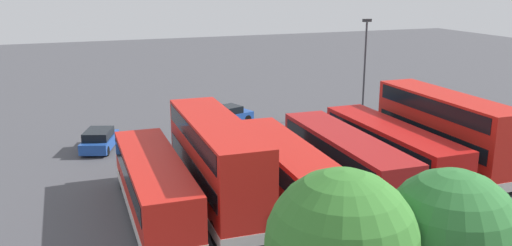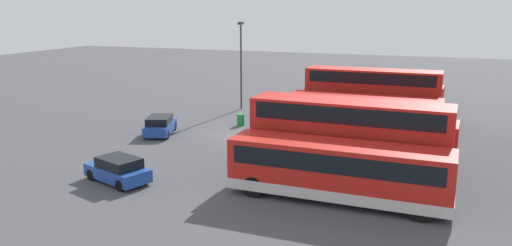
{
  "view_description": "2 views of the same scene",
  "coord_description": "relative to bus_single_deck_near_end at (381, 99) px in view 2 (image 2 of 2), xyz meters",
  "views": [
    {
      "loc": [
        14.72,
        35.14,
        11.38
      ],
      "look_at": [
        1.97,
        1.16,
        1.69
      ],
      "focal_mm": 38.3,
      "sensor_mm": 36.0,
      "label": 1
    },
    {
      "loc": [
        34.6,
        14.86,
        9.55
      ],
      "look_at": [
        2.07,
        2.48,
        1.55
      ],
      "focal_mm": 35.61,
      "sensor_mm": 36.0,
      "label": 2
    }
  ],
  "objects": [
    {
      "name": "bus_single_deck_seventh",
      "position": [
        21.21,
        0.61,
        0.0
      ],
      "size": [
        2.82,
        11.12,
        2.95
      ],
      "color": "red",
      "rests_on": "ground"
    },
    {
      "name": "car_small_green",
      "position": [
        12.57,
        -14.89,
        -0.92
      ],
      "size": [
        4.35,
        2.98,
        1.43
      ],
      "color": "#1E479E",
      "rests_on": "ground"
    },
    {
      "name": "bus_single_deck_fifth",
      "position": [
        14.29,
        0.65,
        0.0
      ],
      "size": [
        3.07,
        11.3,
        2.95
      ],
      "color": "red",
      "rests_on": "ground"
    },
    {
      "name": "ground_plane",
      "position": [
        10.58,
        -9.5,
        -1.62
      ],
      "size": [
        140.0,
        140.0,
        0.0
      ],
      "primitive_type": "plane",
      "color": "#47474C"
    },
    {
      "name": "bus_double_decker_sixth",
      "position": [
        18.02,
        0.52,
        0.83
      ],
      "size": [
        2.89,
        10.98,
        4.55
      ],
      "color": "red",
      "rests_on": "ground"
    },
    {
      "name": "box_truck_blue",
      "position": [
        -6.79,
        1.05,
        0.09
      ],
      "size": [
        2.59,
        7.52,
        3.2
      ],
      "color": "#595960",
      "rests_on": "ground"
    },
    {
      "name": "car_hatchback_silver",
      "position": [
        22.8,
        -11.37,
        -0.92
      ],
      "size": [
        2.98,
        4.3,
        1.43
      ],
      "color": "#1E479E",
      "rests_on": "ground"
    },
    {
      "name": "bus_single_deck_near_end",
      "position": [
        0.0,
        0.0,
        0.0
      ],
      "size": [
        3.04,
        10.45,
        2.95
      ],
      "color": "#B71411",
      "rests_on": "ground"
    },
    {
      "name": "bus_single_deck_fourth",
      "position": [
        10.47,
        0.28,
        0.0
      ],
      "size": [
        2.85,
        11.55,
        2.95
      ],
      "color": "#A51919",
      "rests_on": "ground"
    },
    {
      "name": "bus_single_deck_third",
      "position": [
        6.99,
        -0.42,
        0.0
      ],
      "size": [
        2.63,
        11.47,
        2.95
      ],
      "color": "#B71411",
      "rests_on": "ground"
    },
    {
      "name": "waste_bin_yellow",
      "position": [
        7.66,
        -10.27,
        -1.14
      ],
      "size": [
        0.6,
        0.6,
        0.95
      ],
      "primitive_type": "cylinder",
      "color": "#197F33",
      "rests_on": "ground"
    },
    {
      "name": "bus_double_decker_second",
      "position": [
        3.19,
        -0.38,
        0.83
      ],
      "size": [
        2.67,
        10.89,
        4.55
      ],
      "color": "red",
      "rests_on": "ground"
    },
    {
      "name": "lamp_post_tall",
      "position": [
        1.32,
        -12.83,
        3.15
      ],
      "size": [
        0.7,
        0.3,
        8.17
      ],
      "color": "#38383D",
      "rests_on": "ground"
    }
  ]
}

